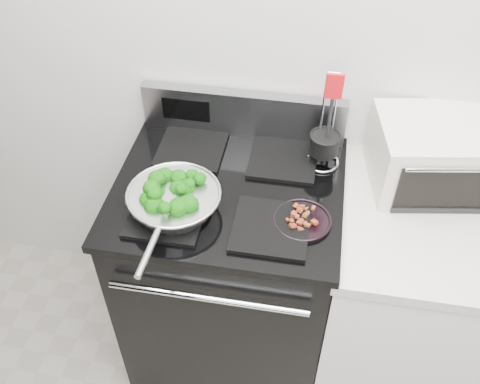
% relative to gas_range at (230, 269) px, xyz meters
% --- Properties ---
extents(back_wall, '(4.00, 0.02, 2.70)m').
position_rel_gas_range_xyz_m(back_wall, '(0.30, 0.34, 0.86)').
color(back_wall, silver).
rests_on(back_wall, ground).
extents(gas_range, '(0.79, 0.69, 1.13)m').
position_rel_gas_range_xyz_m(gas_range, '(0.00, 0.00, 0.00)').
color(gas_range, black).
rests_on(gas_range, floor).
extents(counter, '(0.62, 0.68, 0.92)m').
position_rel_gas_range_xyz_m(counter, '(0.68, -0.00, -0.03)').
color(counter, white).
rests_on(counter, floor).
extents(skillet, '(0.31, 0.49, 0.07)m').
position_rel_gas_range_xyz_m(skillet, '(-0.15, -0.15, 0.51)').
color(skillet, silver).
rests_on(skillet, gas_range).
extents(broccoli_pile, '(0.24, 0.24, 0.08)m').
position_rel_gas_range_xyz_m(broccoli_pile, '(-0.15, -0.14, 0.53)').
color(broccoli_pile, '#053404').
rests_on(broccoli_pile, skillet).
extents(bacon_plate, '(0.19, 0.19, 0.04)m').
position_rel_gas_range_xyz_m(bacon_plate, '(0.27, -0.13, 0.48)').
color(bacon_plate, black).
rests_on(bacon_plate, gas_range).
extents(utensil_holder, '(0.12, 0.12, 0.38)m').
position_rel_gas_range_xyz_m(utensil_holder, '(0.31, 0.18, 0.53)').
color(utensil_holder, silver).
rests_on(utensil_holder, gas_range).
extents(toaster_oven, '(0.47, 0.38, 0.24)m').
position_rel_gas_range_xyz_m(toaster_oven, '(0.69, 0.18, 0.55)').
color(toaster_oven, silver).
rests_on(toaster_oven, counter).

